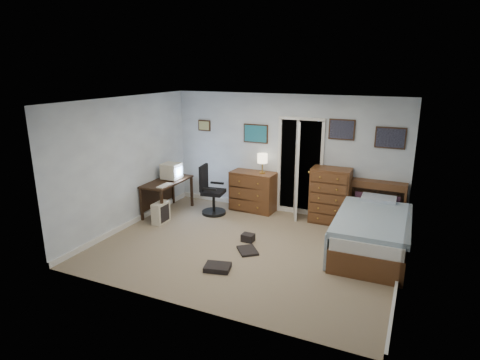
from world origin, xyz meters
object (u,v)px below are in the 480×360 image
at_px(tall_dresser, 330,196).
at_px(bed, 371,232).
at_px(computer_desk, 164,188).
at_px(office_chair, 211,195).
at_px(low_dresser, 253,191).

distance_m(tall_dresser, bed, 1.40).
bearing_deg(computer_desk, office_chair, 18.98).
bearing_deg(office_chair, tall_dresser, 4.79).
height_order(computer_desk, low_dresser, low_dresser).
relative_size(computer_desk, low_dresser, 1.29).
xyz_separation_m(computer_desk, office_chair, (0.95, 0.34, -0.14)).
distance_m(computer_desk, low_dresser, 1.91).
xyz_separation_m(computer_desk, low_dresser, (1.68, 0.91, -0.12)).
height_order(tall_dresser, bed, tall_dresser).
xyz_separation_m(office_chair, low_dresser, (0.73, 0.57, 0.02)).
bearing_deg(low_dresser, office_chair, -138.02).
distance_m(computer_desk, bed, 4.28).
relative_size(office_chair, bed, 0.47).
relative_size(office_chair, tall_dresser, 0.94).
height_order(office_chair, tall_dresser, tall_dresser).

